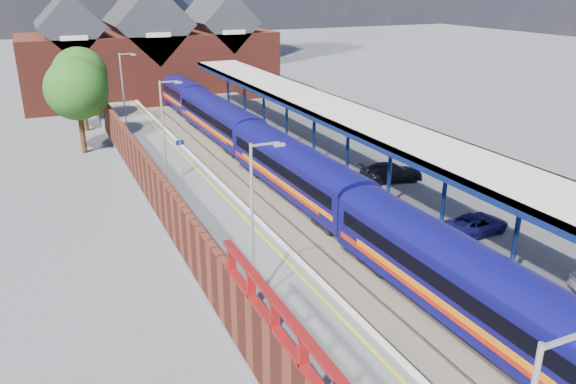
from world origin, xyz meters
name	(u,v)px	position (x,y,z in m)	size (l,w,h in m)	color
ground	(223,156)	(0.00, 30.00, 0.00)	(240.00, 240.00, 0.00)	#5B5B5E
ballast_bed	(269,194)	(0.00, 20.00, 0.03)	(6.00, 76.00, 0.06)	#473D33
rails	(269,193)	(0.00, 20.00, 0.12)	(4.51, 76.00, 0.14)	slate
left_platform	(191,200)	(-5.50, 20.00, 0.50)	(5.00, 76.00, 1.00)	#565659
right_platform	(344,176)	(6.00, 20.00, 0.50)	(6.00, 76.00, 1.00)	#565659
coping_left	(225,187)	(-3.15, 20.00, 1.02)	(0.30, 76.00, 0.05)	silver
coping_right	(310,175)	(3.15, 20.00, 1.02)	(0.30, 76.00, 0.05)	silver
yellow_line	(216,189)	(-3.75, 20.00, 1.01)	(0.14, 76.00, 0.01)	yellow
train	(252,138)	(1.49, 27.05, 2.12)	(3.08, 65.94, 3.45)	#0D0B52
canopy	(327,107)	(5.48, 21.95, 5.25)	(4.50, 52.00, 4.48)	#0D1D51
lamp_post_b	(255,215)	(-6.36, 6.00, 4.99)	(1.48, 0.18, 7.00)	#A5A8AA
lamp_post_c	(165,127)	(-6.36, 22.00, 4.99)	(1.48, 0.18, 7.00)	#A5A8AA
lamp_post_d	(124,87)	(-6.36, 38.00, 4.99)	(1.48, 0.18, 7.00)	#A5A8AA
platform_sign	(181,151)	(-5.00, 24.00, 2.69)	(0.55, 0.08, 2.50)	#A5A8AA
brick_wall	(173,214)	(-8.10, 13.54, 2.45)	(0.35, 50.00, 3.86)	#5E2218
station_building	(150,54)	(0.00, 58.00, 5.45)	(30.00, 12.12, 13.78)	#5E2218
tree_near	(79,91)	(-10.35, 35.91, 5.35)	(5.20, 5.20, 8.10)	#382314
tree_far	(82,76)	(-9.35, 43.91, 5.35)	(5.20, 5.20, 8.10)	#382314
parked_car_dark	(391,172)	(7.69, 16.58, 1.64)	(1.78, 4.38, 1.27)	black
parked_car_blue	(476,224)	(6.91, 7.48, 1.55)	(1.82, 3.96, 1.10)	navy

